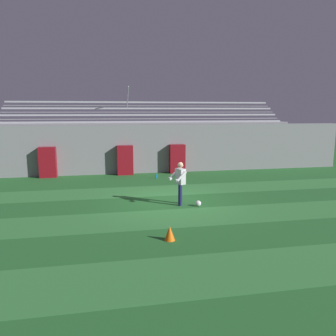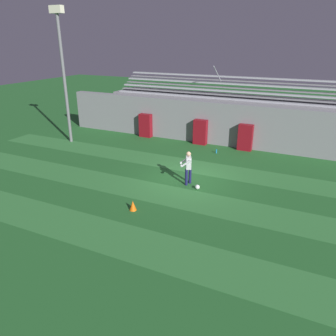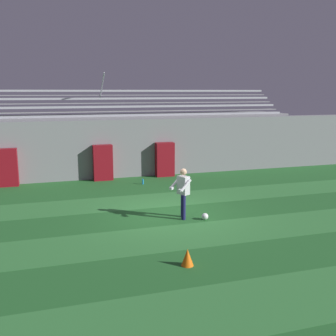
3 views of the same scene
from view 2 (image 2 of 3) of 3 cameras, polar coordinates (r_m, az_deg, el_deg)
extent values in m
plane|color=#236028|center=(16.67, 3.40, -1.97)|extent=(80.00, 80.00, 0.00)
cube|color=#337A38|center=(11.97, -7.78, -12.34)|extent=(28.00, 1.96, 0.01)
cube|color=#337A38|center=(14.94, 0.38, -4.83)|extent=(28.00, 1.96, 0.01)
cube|color=#337A38|center=(18.27, 5.59, 0.13)|extent=(28.00, 1.96, 0.01)
cube|color=gray|center=(22.10, 9.92, 7.50)|extent=(24.00, 0.60, 2.80)
cube|color=maroon|center=(22.17, 5.65, 6.25)|extent=(0.90, 0.44, 1.67)
cube|color=maroon|center=(21.38, 13.32, 5.19)|extent=(0.90, 0.44, 1.67)
cube|color=maroon|center=(23.86, -3.92, 7.39)|extent=(0.90, 0.44, 1.67)
cube|color=gray|center=(23.97, 11.26, 8.62)|extent=(18.00, 3.20, 2.90)
cube|color=#A8AAB2|center=(22.50, 10.71, 11.73)|extent=(17.10, 0.36, 0.10)
cube|color=gray|center=(22.35, 10.53, 11.08)|extent=(17.10, 0.60, 0.04)
cube|color=#A8AAB2|center=(23.11, 11.25, 12.95)|extent=(17.10, 0.36, 0.10)
cube|color=gray|center=(22.95, 11.08, 12.32)|extent=(17.10, 0.60, 0.04)
cube|color=#A8AAB2|center=(23.73, 11.77, 14.10)|extent=(17.10, 0.36, 0.10)
cube|color=gray|center=(23.56, 11.60, 13.50)|extent=(17.10, 0.60, 0.04)
cube|color=#A8AAB2|center=(24.36, 12.27, 15.20)|extent=(17.10, 0.36, 0.10)
cube|color=gray|center=(24.19, 12.10, 14.62)|extent=(17.10, 0.60, 0.04)
cylinder|color=#A8AAB2|center=(23.39, 8.66, 15.80)|extent=(0.06, 1.93, 1.25)
cylinder|color=slate|center=(23.04, -17.56, 14.12)|extent=(0.20, 0.20, 8.10)
cube|color=#F2EDCC|center=(22.96, -18.86, 24.70)|extent=(0.90, 0.36, 0.44)
cylinder|color=#19194C|center=(15.87, 3.21, -1.61)|extent=(0.19, 0.19, 0.82)
cylinder|color=#19194C|center=(16.09, 3.85, -1.29)|extent=(0.19, 0.19, 0.82)
cube|color=silver|center=(15.72, 3.59, 0.94)|extent=(0.39, 0.45, 0.60)
sphere|color=tan|center=(15.57, 3.63, 2.46)|extent=(0.22, 0.22, 0.22)
cylinder|color=silver|center=(15.46, 3.16, 0.79)|extent=(0.47, 0.30, 0.37)
cylinder|color=silver|center=(15.91, 3.01, 1.40)|extent=(0.47, 0.30, 0.37)
cube|color=silver|center=(15.53, 2.41, 0.39)|extent=(0.15, 0.15, 0.08)
cube|color=silver|center=(15.90, 2.30, 0.91)|extent=(0.15, 0.15, 0.08)
sphere|color=white|center=(15.59, 5.15, -3.32)|extent=(0.22, 0.22, 0.22)
cone|color=orange|center=(13.72, -6.14, -6.52)|extent=(0.30, 0.30, 0.42)
cylinder|color=#1E8CD8|center=(20.65, 8.42, 2.89)|extent=(0.07, 0.07, 0.24)
camera|label=1|loc=(8.82, -49.15, -6.41)|focal=35.00mm
camera|label=3|loc=(9.99, -50.70, -1.16)|focal=42.00mm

